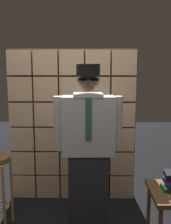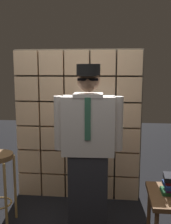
# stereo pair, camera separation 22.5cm
# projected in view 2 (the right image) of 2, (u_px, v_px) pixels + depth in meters

# --- Properties ---
(glass_block_wall) EXTENTS (1.60, 0.10, 1.91)m
(glass_block_wall) POSITION_uv_depth(u_px,v_px,m) (78.00, 126.00, 3.41)
(glass_block_wall) COLOR #E0B78C
(glass_block_wall) RESTS_ON ground
(standing_person) EXTENTS (0.68, 0.29, 1.70)m
(standing_person) POSITION_uv_depth(u_px,v_px,m) (88.00, 147.00, 2.68)
(standing_person) COLOR #28282D
(standing_person) RESTS_ON ground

